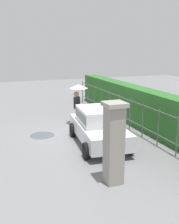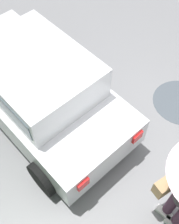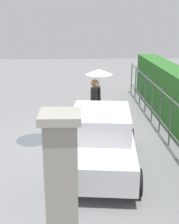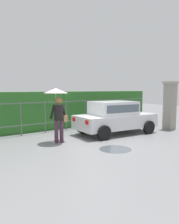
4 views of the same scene
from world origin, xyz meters
The scene contains 6 objects.
ground_plane centered at (0.00, 0.00, 0.00)m, with size 40.00×40.00×0.00m, color slate.
car centered at (1.65, 0.38, 0.80)m, with size 3.87×2.16×1.48m.
pedestrian centered at (-1.25, 0.47, 1.48)m, with size 0.91×0.91×2.07m.
gate_pillar centered at (4.71, -0.43, 1.24)m, with size 0.60×0.60×2.42m.
fence_section centered at (-0.18, 2.53, 0.82)m, with size 12.69×0.05×1.50m.
puddle_near centered at (-0.20, -1.60, 0.00)m, with size 1.10×1.10×0.00m, color #4C545B.
Camera 3 is at (8.85, -0.15, 3.70)m, focal length 49.08 mm.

